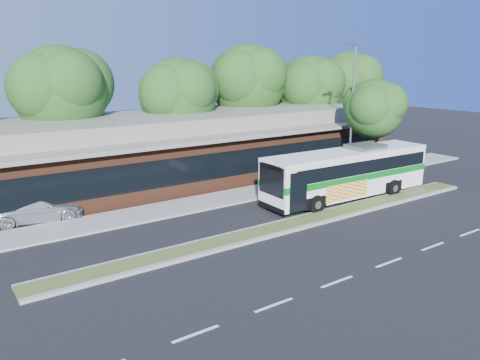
% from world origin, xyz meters
% --- Properties ---
extents(ground, '(120.00, 120.00, 0.00)m').
position_xyz_m(ground, '(0.00, 0.00, 0.00)').
color(ground, black).
rests_on(ground, ground).
extents(median_strip, '(26.00, 1.10, 0.15)m').
position_xyz_m(median_strip, '(0.00, 0.60, 0.07)').
color(median_strip, '#435825').
rests_on(median_strip, ground).
extents(sidewalk, '(44.00, 2.60, 0.12)m').
position_xyz_m(sidewalk, '(0.00, 6.40, 0.06)').
color(sidewalk, gray).
rests_on(sidewalk, ground).
extents(plaza_building, '(33.20, 11.20, 4.45)m').
position_xyz_m(plaza_building, '(0.00, 12.99, 2.13)').
color(plaza_building, '#552C1A').
rests_on(plaza_building, ground).
extents(lamp_post, '(0.93, 0.18, 9.07)m').
position_xyz_m(lamp_post, '(9.56, 6.00, 4.90)').
color(lamp_post, slate).
rests_on(lamp_post, ground).
extents(tree_bg_b, '(6.69, 6.00, 9.00)m').
position_xyz_m(tree_bg_b, '(-6.57, 16.14, 6.14)').
color(tree_bg_b, black).
rests_on(tree_bg_b, ground).
extents(tree_bg_c, '(6.24, 5.60, 8.26)m').
position_xyz_m(tree_bg_c, '(1.40, 15.13, 5.59)').
color(tree_bg_c, black).
rests_on(tree_bg_c, ground).
extents(tree_bg_d, '(6.91, 6.20, 9.37)m').
position_xyz_m(tree_bg_d, '(8.45, 16.15, 6.42)').
color(tree_bg_d, black).
rests_on(tree_bg_d, ground).
extents(tree_bg_e, '(6.47, 5.80, 8.50)m').
position_xyz_m(tree_bg_e, '(14.42, 15.14, 5.74)').
color(tree_bg_e, black).
rests_on(tree_bg_e, ground).
extents(tree_bg_f, '(6.69, 6.00, 8.92)m').
position_xyz_m(tree_bg_f, '(20.43, 16.14, 6.06)').
color(tree_bg_f, black).
rests_on(tree_bg_f, ground).
extents(transit_bus, '(11.29, 2.89, 3.15)m').
position_xyz_m(transit_bus, '(5.53, 2.41, 1.75)').
color(transit_bus, white).
rests_on(transit_bus, ground).
extents(sedan, '(4.85, 2.47, 1.35)m').
position_xyz_m(sedan, '(-10.64, 8.57, 0.67)').
color(sedan, silver).
rests_on(sedan, ground).
extents(sidewalk_tree, '(4.52, 4.05, 6.79)m').
position_xyz_m(sidewalk_tree, '(11.29, 5.40, 4.85)').
color(sidewalk_tree, black).
rests_on(sidewalk_tree, ground).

